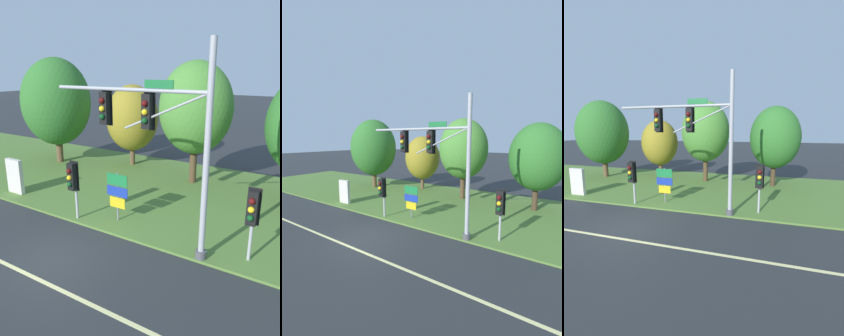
% 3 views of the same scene
% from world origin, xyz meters
% --- Properties ---
extents(ground_plane, '(160.00, 160.00, 0.00)m').
position_xyz_m(ground_plane, '(0.00, 0.00, 0.00)').
color(ground_plane, '#282B2D').
extents(lane_stripe, '(36.00, 0.16, 0.01)m').
position_xyz_m(lane_stripe, '(0.00, -1.20, 0.00)').
color(lane_stripe, beige).
rests_on(lane_stripe, ground).
extents(grass_verge, '(48.00, 11.50, 0.10)m').
position_xyz_m(grass_verge, '(0.00, 8.25, 0.05)').
color(grass_verge, '#517533').
rests_on(grass_verge, ground).
extents(traffic_signal_mast, '(6.66, 0.49, 7.50)m').
position_xyz_m(traffic_signal_mast, '(3.02, 2.70, 4.53)').
color(traffic_signal_mast, '#9EA0A5').
rests_on(traffic_signal_mast, grass_verge).
extents(pedestrian_signal_near_kerb, '(0.46, 0.55, 2.72)m').
position_xyz_m(pedestrian_signal_near_kerb, '(-1.29, 2.66, 2.02)').
color(pedestrian_signal_near_kerb, '#9EA0A5').
rests_on(pedestrian_signal_near_kerb, grass_verge).
extents(pedestrian_signal_further_along, '(0.46, 0.55, 2.76)m').
position_xyz_m(pedestrian_signal_further_along, '(6.23, 3.34, 2.05)').
color(pedestrian_signal_further_along, '#9EA0A5').
rests_on(pedestrian_signal_further_along, grass_verge).
extents(route_sign_post, '(1.09, 0.08, 2.22)m').
position_xyz_m(route_sign_post, '(0.39, 3.64, 1.46)').
color(route_sign_post, slate).
rests_on(route_sign_post, grass_verge).
extents(tree_nearest_road, '(4.81, 4.81, 7.32)m').
position_xyz_m(tree_nearest_road, '(-8.91, 9.28, 4.40)').
color(tree_nearest_road, brown).
rests_on(tree_nearest_road, grass_verge).
extents(tree_left_of_mast, '(3.60, 3.60, 5.55)m').
position_xyz_m(tree_left_of_mast, '(-4.03, 11.53, 3.39)').
color(tree_left_of_mast, brown).
rests_on(tree_left_of_mast, grass_verge).
extents(tree_behind_signpost, '(4.18, 4.18, 7.03)m').
position_xyz_m(tree_behind_signpost, '(1.15, 10.23, 4.50)').
color(tree_behind_signpost, '#4C3823').
rests_on(tree_behind_signpost, grass_verge).
extents(tree_mid_verge, '(3.95, 3.95, 6.45)m').
position_xyz_m(tree_mid_verge, '(6.98, 10.13, 4.06)').
color(tree_mid_verge, '#423021').
rests_on(tree_mid_verge, grass_verge).
extents(info_kiosk, '(1.10, 0.24, 1.90)m').
position_xyz_m(info_kiosk, '(-6.34, 3.43, 1.04)').
color(info_kiosk, beige).
rests_on(info_kiosk, grass_verge).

